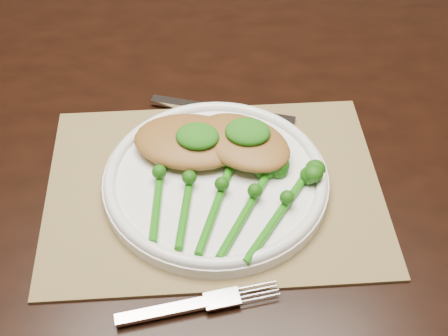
# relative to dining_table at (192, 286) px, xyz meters

# --- Properties ---
(floor) EXTENTS (4.00, 4.00, 0.00)m
(floor) POSITION_rel_dining_table_xyz_m (-0.02, 0.15, -0.38)
(floor) COLOR brown
(floor) RESTS_ON ground
(dining_table) EXTENTS (1.71, 1.11, 0.75)m
(dining_table) POSITION_rel_dining_table_xyz_m (0.00, 0.00, 0.00)
(dining_table) COLOR black
(dining_table) RESTS_ON ground
(placemat) EXTENTS (0.46, 0.37, 0.00)m
(placemat) POSITION_rel_dining_table_xyz_m (0.06, -0.10, 0.37)
(placemat) COLOR olive
(placemat) RESTS_ON dining_table
(dinner_plate) EXTENTS (0.27, 0.27, 0.02)m
(dinner_plate) POSITION_rel_dining_table_xyz_m (0.06, -0.09, 0.39)
(dinner_plate) COLOR white
(dinner_plate) RESTS_ON placemat
(knife) EXTENTS (0.20, 0.04, 0.01)m
(knife) POSITION_rel_dining_table_xyz_m (0.03, 0.04, 0.38)
(knife) COLOR silver
(knife) RESTS_ON placemat
(fork) EXTENTS (0.17, 0.08, 0.01)m
(fork) POSITION_rel_dining_table_xyz_m (0.07, -0.26, 0.38)
(fork) COLOR silver
(fork) RESTS_ON placemat
(chicken_fillet_left) EXTENTS (0.14, 0.10, 0.03)m
(chicken_fillet_left) POSITION_rel_dining_table_xyz_m (0.02, -0.05, 0.41)
(chicken_fillet_left) COLOR olive
(chicken_fillet_left) RESTS_ON dinner_plate
(chicken_fillet_right) EXTENTS (0.15, 0.14, 0.03)m
(chicken_fillet_right) POSITION_rel_dining_table_xyz_m (0.09, -0.05, 0.41)
(chicken_fillet_right) COLOR olive
(chicken_fillet_right) RESTS_ON dinner_plate
(pesto_dollop_left) EXTENTS (0.05, 0.05, 0.02)m
(pesto_dollop_left) POSITION_rel_dining_table_xyz_m (0.03, -0.06, 0.42)
(pesto_dollop_left) COLOR #124C0A
(pesto_dollop_left) RESTS_ON chicken_fillet_left
(pesto_dollop_right) EXTENTS (0.06, 0.05, 0.02)m
(pesto_dollop_right) POSITION_rel_dining_table_xyz_m (0.09, -0.05, 0.43)
(pesto_dollop_right) COLOR #124C0A
(pesto_dollop_right) RESTS_ON chicken_fillet_right
(broccolini_bundle) EXTENTS (0.19, 0.21, 0.04)m
(broccolini_bundle) POSITION_rel_dining_table_xyz_m (0.07, -0.14, 0.40)
(broccolini_bundle) COLOR #19670D
(broccolini_bundle) RESTS_ON dinner_plate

